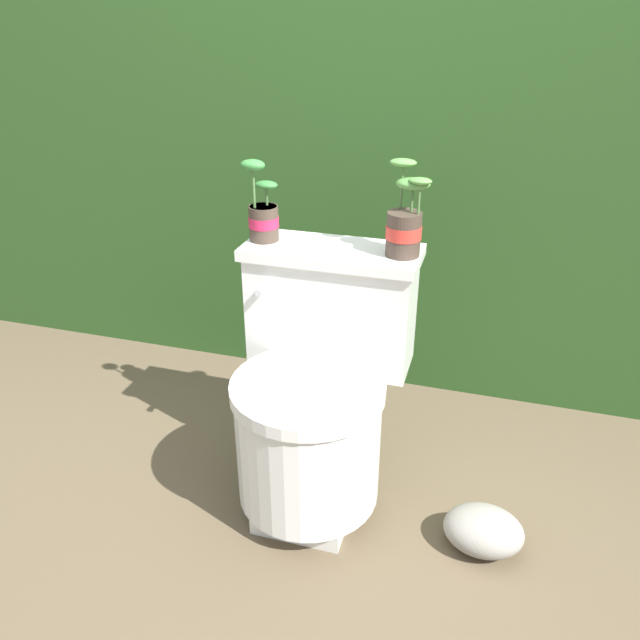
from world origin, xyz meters
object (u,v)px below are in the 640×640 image
potted_plant_left (263,215)px  garden_stone (483,530)px  potted_plant_midleft (405,223)px  toilet (316,398)px

potted_plant_left → garden_stone: potted_plant_left is taller
potted_plant_left → potted_plant_midleft: (0.39, -0.00, 0.01)m
garden_stone → potted_plant_midleft: bearing=141.6°
potted_plant_midleft → garden_stone: potted_plant_midleft is taller
garden_stone → potted_plant_left: bearing=160.9°
toilet → potted_plant_left: size_ratio=3.19×
potted_plant_midleft → garden_stone: (0.30, -0.24, -0.75)m
potted_plant_left → potted_plant_midleft: size_ratio=0.93×
potted_plant_midleft → toilet: bearing=-141.6°
toilet → garden_stone: 0.57m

